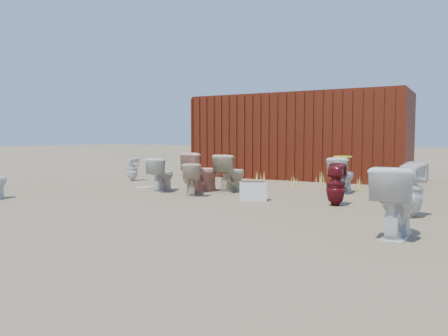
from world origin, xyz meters
The scene contains 21 objects.
ground centered at (0.00, 0.00, 0.00)m, with size 100.00×100.00×0.00m, color brown.
shipping_container centered at (0.00, 5.20, 1.20)m, with size 6.00×2.40×2.40m, color #49130C.
toilet_front_pink centered at (-0.68, 0.84, 0.43)m, with size 0.47×0.83×0.85m, color #F2A38C.
toilet_front_c centered at (-1.45, 0.43, 0.36)m, with size 0.41×0.71×0.73m, color silver.
toilet_front_maroon centered at (2.36, 0.29, 0.36)m, with size 0.33×0.33×0.72m, color #5C0F15.
toilet_front_e centered at (3.60, -1.72, 0.42)m, with size 0.47×0.82×0.84m, color white.
toilet_back_a centered at (-3.60, 1.95, 0.32)m, with size 0.29×0.30×0.64m, color white.
toilet_back_beige_left centered at (-0.54, 0.19, 0.33)m, with size 0.37×0.65×0.66m, color #C8B092.
toilet_back_beige_right centered at (-0.12, 1.13, 0.40)m, with size 0.45×0.79×0.81m, color beige.
toilet_back_yellowlid centered at (2.03, 2.06, 0.38)m, with size 0.42×0.74×0.75m, color silver.
toilet_back_e centered at (3.60, -0.27, 0.41)m, with size 0.37×0.38×0.82m, color silver.
yellow_lid centered at (2.03, 2.06, 0.77)m, with size 0.38×0.48×0.03m, color yellow.
loose_tank centered at (0.86, 0.15, 0.17)m, with size 0.50×0.20×0.35m, color silver.
loose_lid_near centered at (-2.18, 0.79, 0.01)m, with size 0.38×0.49×0.02m, color beige.
loose_lid_far centered at (-1.53, 0.85, 0.01)m, with size 0.36×0.47×0.02m, color #C8B491.
weed_clump_a centered at (-2.42, 3.22, 0.15)m, with size 0.36×0.36×0.31m, color #BAB74A.
weed_clump_b centered at (0.75, 2.52, 0.14)m, with size 0.32×0.32×0.28m, color #BAB74A.
weed_clump_c centered at (2.18, 2.50, 0.16)m, with size 0.36×0.36×0.32m, color #BAB74A.
weed_clump_d centered at (-0.54, 3.43, 0.15)m, with size 0.30×0.30×0.29m, color #BAB74A.
weed_clump_e centered at (1.06, 3.50, 0.15)m, with size 0.34×0.34×0.30m, color #BAB74A.
weed_clump_f centered at (3.20, 0.67, 0.13)m, with size 0.28×0.28×0.27m, color #BAB74A.
Camera 1 is at (4.30, -7.12, 1.17)m, focal length 35.00 mm.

